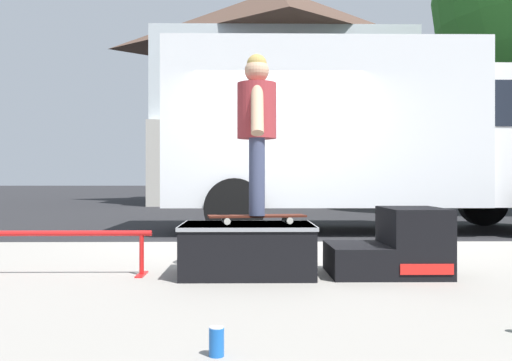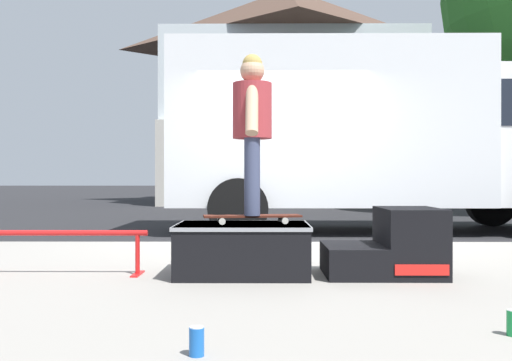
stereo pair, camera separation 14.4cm
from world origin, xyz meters
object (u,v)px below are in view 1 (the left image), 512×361
Objects in this scene: skater_kid at (257,120)px; soda_can at (217,342)px; grind_rail at (63,242)px; skateboard at (257,216)px; skate_box at (247,248)px; box_truck at (375,131)px; kicker_ramp at (396,247)px.

skater_kid is 2.43m from soda_can.
skater_kid is at bearing 84.35° from soda_can.
grind_rail is 1.55m from skateboard.
grind_rail is 2.48m from soda_can.
box_truck is at bearing 66.87° from skate_box.
skater_kid is 10.24× the size of soda_can.
skate_box is 1.31× the size of skateboard.
grind_rail is at bearing -178.85° from skater_kid.
skate_box is 8.33× the size of soda_can.
grind_rail is at bearing -125.53° from box_truck.
skate_box is 1.46m from grind_rail.
kicker_ramp is at bearing -0.02° from skate_box.
skate_box is 1.19m from kicker_ramp.
soda_can is (-0.21, -2.11, -0.40)m from skateboard.
skater_kid is (-1.11, 0.03, 1.01)m from kicker_ramp.
kicker_ramp is 0.13× the size of box_truck.
grind_rail is 1.82m from skater_kid.
grind_rail is 1.75× the size of skateboard.
skate_box is 5.70m from box_truck.
skateboard reaches higher than grind_rail.
kicker_ramp is 2.47m from soda_can.
skate_box is 0.75× the size of grind_rail.
soda_can is at bearing -57.50° from grind_rail.
skate_box is at bearing -113.13° from box_truck.
grind_rail is 11.10× the size of soda_can.
box_truck reaches higher than grind_rail.
box_truck is at bearing 67.47° from skateboard.
skater_kid reaches higher than skateboard.
box_truck reaches higher than skater_kid.
skate_box is 1.16× the size of kicker_ramp.
skater_kid is at bearing 22.18° from skate_box.
soda_can is at bearing -122.38° from kicker_ramp.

